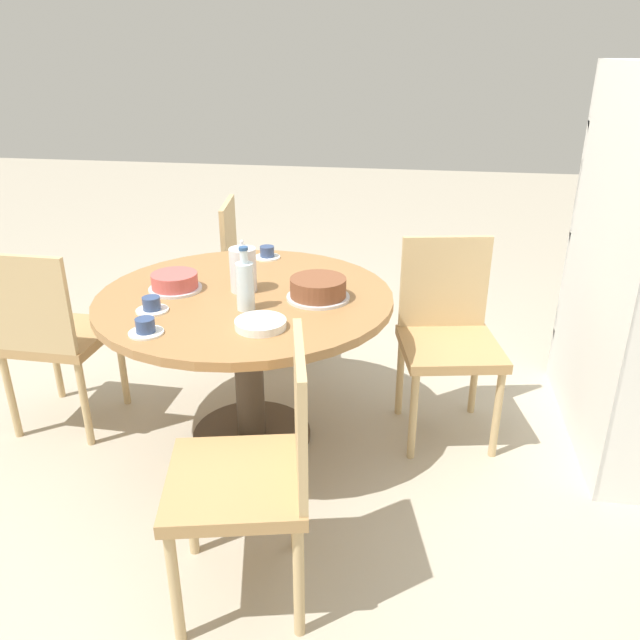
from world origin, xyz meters
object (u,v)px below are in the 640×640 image
object	(u,v)px
cake_main	(318,289)
cup_b	(152,306)
chair_c	(52,333)
cup_c	(267,253)
bookshelf	(624,269)
cake_second	(175,282)
chair_b	(255,274)
chair_d	(256,469)
water_bottle	(245,284)
cup_a	(146,328)
coffee_pot	(243,268)
chair_a	(448,333)

from	to	relation	value
cake_main	cup_b	world-z (taller)	cake_main
chair_c	cup_c	bearing A→B (deg)	-147.20
bookshelf	cup_c	bearing A→B (deg)	84.02
cake_main	cup_b	size ratio (longest dim) A/B	2.05
cake_main	cup_c	xyz separation A→B (m)	(-0.48, -0.33, -0.02)
cake_second	cup_c	size ratio (longest dim) A/B	1.77
chair_b	cup_b	world-z (taller)	chair_b
chair_c	bookshelf	xyz separation A→B (m)	(-0.37, 2.44, 0.31)
chair_d	bookshelf	world-z (taller)	bookshelf
chair_b	water_bottle	world-z (taller)	water_bottle
bookshelf	cake_main	size ratio (longest dim) A/B	6.20
chair_c	water_bottle	distance (m)	0.99
cake_main	chair_b	bearing A→B (deg)	-149.72
chair_b	cup_a	size ratio (longest dim) A/B	7.05
chair_d	chair_c	bearing A→B (deg)	-137.98
cup_c	chair_b	bearing A→B (deg)	-155.68
coffee_pot	cake_main	distance (m)	0.33
chair_c	cup_a	world-z (taller)	chair_c
chair_c	cup_b	distance (m)	0.65
chair_a	cup_a	world-z (taller)	chair_a
chair_d	coffee_pot	world-z (taller)	coffee_pot
chair_d	cup_a	distance (m)	0.70
chair_b	chair_d	xyz separation A→B (m)	(1.71, 0.45, 0.00)
chair_b	chair_a	bearing A→B (deg)	-129.63
bookshelf	coffee_pot	size ratio (longest dim) A/B	7.23
water_bottle	chair_c	bearing A→B (deg)	-96.47
water_bottle	cup_a	world-z (taller)	water_bottle
chair_a	cup_b	world-z (taller)	chair_a
chair_d	water_bottle	size ratio (longest dim) A/B	3.50
chair_a	bookshelf	bearing A→B (deg)	-4.29
cup_b	water_bottle	bearing A→B (deg)	102.68
cup_b	cup_c	size ratio (longest dim) A/B	1.00
bookshelf	cake_main	world-z (taller)	bookshelf
cup_a	cup_c	size ratio (longest dim) A/B	1.00
chair_b	chair_c	distance (m)	1.14
chair_d	bookshelf	distance (m)	1.78
chair_d	chair_a	bearing A→B (deg)	138.13
chair_b	cup_b	size ratio (longest dim) A/B	7.05
chair_d	cup_a	xyz separation A→B (m)	(-0.41, -0.50, 0.25)
bookshelf	cup_c	world-z (taller)	bookshelf
bookshelf	cup_c	distance (m)	1.59
water_bottle	cake_second	size ratio (longest dim) A/B	1.14
chair_d	cake_main	world-z (taller)	chair_d
cup_c	chair_c	bearing A→B (deg)	-58.05
bookshelf	chair_c	bearing A→B (deg)	98.62
cake_main	cake_second	world-z (taller)	cake_main
coffee_pot	cake_main	xyz separation A→B (m)	(0.04, 0.32, -0.06)
chair_a	cake_main	bearing A→B (deg)	-168.41
chair_b	water_bottle	distance (m)	1.10
chair_c	cake_main	size ratio (longest dim) A/B	3.43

